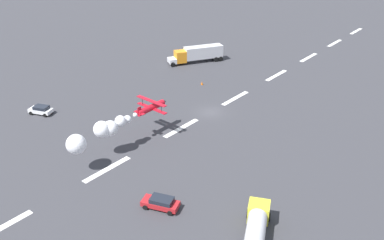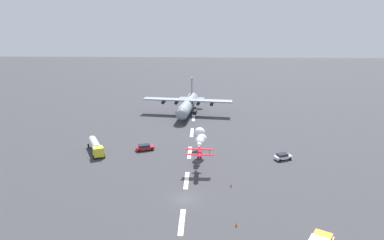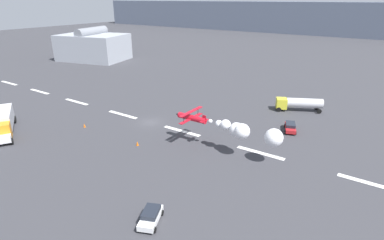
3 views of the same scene
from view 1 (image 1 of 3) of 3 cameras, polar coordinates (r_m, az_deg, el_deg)
ground_plane at (r=72.80m, az=2.57°, el=1.12°), size 440.00×440.00×0.00m
runway_stripe_0 at (r=132.50m, az=21.91°, el=11.43°), size 8.00×0.90×0.01m
runway_stripe_1 at (r=118.23m, az=19.27°, el=10.10°), size 8.00×0.90×0.01m
runway_stripe_2 at (r=104.35m, az=15.95°, el=8.39°), size 8.00×0.90×0.01m
runway_stripe_3 at (r=91.03m, az=11.68°, el=6.12°), size 8.00×0.90×0.01m
runway_stripe_4 at (r=78.57m, az=6.06°, el=3.06°), size 8.00×0.90×0.01m
runway_stripe_5 at (r=67.44m, az=-1.50°, el=-1.13°), size 8.00×0.90×0.01m
runway_stripe_6 at (r=58.40m, az=-11.75°, el=-6.73°), size 8.00×0.90×0.01m
stunt_biplane_red at (r=59.12m, az=-12.13°, el=-1.35°), size 18.99×6.10×2.74m
semi_truck_orange at (r=96.63m, az=0.79°, el=9.27°), size 12.65×8.96×3.70m
fuel_tanker_truck at (r=45.36m, az=8.85°, el=-15.22°), size 9.84×6.64×2.90m
followme_car_yellow at (r=76.49m, az=-20.34°, el=1.36°), size 3.25×4.45×1.52m
airport_staff_sedan at (r=50.21m, az=-4.38°, el=-11.41°), size 3.30×4.88×1.52m
traffic_cone_near at (r=84.09m, az=1.40°, el=5.16°), size 0.44×0.44×0.75m
traffic_cone_far at (r=74.64m, az=-5.41°, el=2.04°), size 0.44×0.44×0.75m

